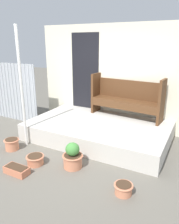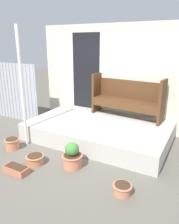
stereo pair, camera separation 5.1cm
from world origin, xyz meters
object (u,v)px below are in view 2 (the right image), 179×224
at_px(flower_pot_middle, 35,159).
at_px(flower_pot_left, 12,143).
at_px(bench, 127,97).
at_px(support_post, 22,89).
at_px(planter_box_rect, 16,170).
at_px(flower_pot_right, 72,157).
at_px(flower_pot_far_right, 122,189).

bearing_deg(flower_pot_middle, flower_pot_left, 164.97).
bearing_deg(bench, flower_pot_left, -124.91).
bearing_deg(bench, support_post, -128.06).
distance_m(support_post, planter_box_rect, 1.63).
relative_size(flower_pot_right, planter_box_rect, 1.08).
height_order(bench, flower_pot_right, bench).
xyz_separation_m(support_post, bench, (1.66, 1.76, -0.35)).
xyz_separation_m(bench, flower_pot_right, (-0.27, -2.06, -0.69)).
relative_size(support_post, planter_box_rect, 5.64).
bearing_deg(flower_pot_left, flower_pot_far_right, -5.67).
xyz_separation_m(support_post, flower_pot_middle, (0.73, -0.55, -1.14)).
xyz_separation_m(flower_pot_right, flower_pot_far_right, (1.05, -0.27, -0.11)).
distance_m(flower_pot_left, flower_pot_middle, 0.86).
distance_m(bench, flower_pot_left, 2.83).
height_order(flower_pot_middle, flower_pot_far_right, flower_pot_middle).
height_order(support_post, flower_pot_far_right, support_post).
xyz_separation_m(flower_pot_far_right, planter_box_rect, (-1.80, -0.35, -0.03)).
relative_size(bench, planter_box_rect, 4.07).
distance_m(flower_pot_left, planter_box_rect, 0.96).
bearing_deg(flower_pot_right, flower_pot_left, -179.26).
distance_m(bench, flower_pot_middle, 2.61).
distance_m(flower_pot_right, planter_box_rect, 0.98).
height_order(support_post, planter_box_rect, support_post).
height_order(bench, flower_pot_middle, bench).
relative_size(flower_pot_middle, flower_pot_right, 0.71).
xyz_separation_m(bench, flower_pot_left, (-1.76, -2.08, -0.77)).
bearing_deg(bench, planter_box_rect, -105.33).
bearing_deg(flower_pot_right, flower_pot_middle, -160.01).
distance_m(bench, planter_box_rect, 2.99).
bearing_deg(support_post, bench, 46.67).
relative_size(support_post, flower_pot_left, 7.85).
relative_size(flower_pot_left, flower_pot_right, 0.66).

